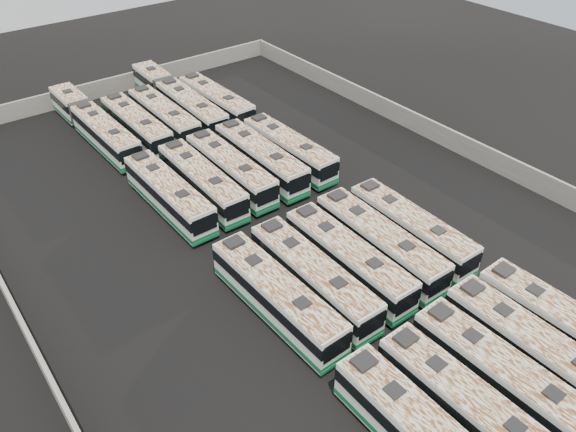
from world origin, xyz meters
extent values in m
plane|color=black|center=(0.00, 0.00, 0.00)|extent=(140.00, 140.00, 0.00)
cube|color=slate|center=(0.00, 36.30, 1.10)|extent=(45.20, 0.30, 2.20)
cube|color=slate|center=(22.30, 0.00, 1.10)|extent=(0.30, 73.20, 2.20)
cube|color=slate|center=(-22.30, 0.00, 1.10)|extent=(0.30, 73.20, 2.20)
cube|color=beige|center=(-7.17, -21.76, 3.25)|extent=(2.56, 12.22, 0.07)
cube|color=black|center=(-7.17, -19.02, 3.36)|extent=(0.99, 0.99, 0.15)
cube|color=black|center=(-7.17, -16.53, 3.41)|extent=(1.35, 1.14, 0.27)
cylinder|color=black|center=(-8.28, -17.77, 0.52)|extent=(0.29, 1.04, 1.04)
cylinder|color=black|center=(-6.06, -17.78, 0.52)|extent=(0.29, 1.04, 1.04)
cube|color=silver|center=(-3.70, -21.85, 1.75)|extent=(2.75, 12.20, 2.79)
cube|color=#0F5F37|center=(-3.70, -21.85, 0.73)|extent=(2.80, 12.25, 0.43)
cube|color=black|center=(-3.70, -21.85, 2.21)|extent=(2.81, 12.26, 0.93)
cube|color=beige|center=(-3.70, -21.85, 3.17)|extent=(2.70, 11.96, 0.07)
cube|color=black|center=(-3.65, -24.52, 3.27)|extent=(0.98, 0.98, 0.14)
cube|color=black|center=(-3.75, -19.17, 3.27)|extent=(0.98, 0.98, 0.14)
cube|color=black|center=(-3.79, -16.74, 3.32)|extent=(1.34, 1.14, 0.26)
cylinder|color=black|center=(-4.85, -17.98, 0.51)|extent=(0.30, 1.02, 1.01)
cylinder|color=black|center=(-2.69, -17.94, 0.51)|extent=(0.30, 1.02, 1.01)
cube|color=silver|center=(-0.28, -21.87, 1.79)|extent=(2.90, 12.54, 2.86)
cube|color=#0F5F37|center=(-0.28, -21.87, 0.75)|extent=(2.95, 12.59, 0.44)
cube|color=black|center=(-0.28, -21.87, 2.27)|extent=(2.96, 12.60, 0.96)
cube|color=beige|center=(-0.28, -21.87, 3.25)|extent=(2.84, 12.29, 0.07)
cube|color=black|center=(-0.21, -24.62, 3.36)|extent=(1.01, 1.01, 0.15)
cube|color=black|center=(-0.34, -19.13, 3.36)|extent=(1.01, 1.01, 0.15)
cube|color=black|center=(-0.40, -16.63, 3.41)|extent=(1.38, 1.18, 0.27)
cylinder|color=black|center=(0.93, -25.84, 0.52)|extent=(0.32, 1.05, 1.04)
cylinder|color=black|center=(-1.49, -17.91, 0.52)|extent=(0.32, 1.05, 1.04)
cylinder|color=black|center=(0.74, -17.85, 0.52)|extent=(0.32, 1.05, 1.04)
cube|color=silver|center=(3.08, -21.71, 1.80)|extent=(2.62, 12.53, 2.87)
cube|color=#0F5F37|center=(3.08, -21.71, 0.75)|extent=(2.67, 12.58, 0.44)
cube|color=black|center=(3.08, -21.71, 2.28)|extent=(2.68, 12.59, 0.96)
cube|color=beige|center=(3.08, -21.71, 3.27)|extent=(2.57, 12.28, 0.07)
cube|color=black|center=(3.08, -18.95, 3.37)|extent=(0.99, 0.99, 0.15)
cube|color=black|center=(3.08, -16.45, 3.42)|extent=(1.36, 1.15, 0.27)
cylinder|color=black|center=(1.97, -17.70, 0.52)|extent=(0.29, 1.04, 1.04)
cylinder|color=black|center=(4.20, -17.70, 0.52)|extent=(0.29, 1.04, 1.04)
cube|color=silver|center=(6.49, -21.86, 1.79)|extent=(2.91, 12.50, 2.85)
cube|color=#0F5F37|center=(6.49, -21.86, 0.75)|extent=(2.96, 12.55, 0.44)
cube|color=black|center=(6.49, -21.86, 2.26)|extent=(2.97, 12.56, 0.95)
cube|color=beige|center=(6.49, -21.86, 3.24)|extent=(2.85, 12.25, 0.07)
cube|color=black|center=(6.41, -19.12, 3.35)|extent=(1.01, 1.01, 0.15)
cube|color=black|center=(6.35, -16.63, 3.40)|extent=(1.38, 1.17, 0.27)
cylinder|color=black|center=(5.27, -17.91, 0.52)|extent=(0.32, 1.04, 1.04)
cylinder|color=black|center=(7.49, -17.85, 0.52)|extent=(0.32, 1.04, 1.04)
cube|color=silver|center=(-7.11, -7.71, 1.81)|extent=(2.87, 12.64, 2.89)
cube|color=#0F5F37|center=(-7.11, -7.71, 0.76)|extent=(2.92, 12.69, 0.44)
cube|color=black|center=(-7.11, -7.71, 2.29)|extent=(2.93, 12.70, 0.97)
cube|color=black|center=(-6.98, -14.03, 2.15)|extent=(2.31, 0.11, 1.52)
cube|color=#0F5F37|center=(-6.98, -14.03, 0.55)|extent=(2.63, 0.15, 0.29)
cube|color=beige|center=(-7.11, -7.71, 3.28)|extent=(2.82, 12.39, 0.07)
cube|color=black|center=(-7.05, -10.48, 3.39)|extent=(1.02, 1.02, 0.15)
cube|color=black|center=(-7.16, -4.94, 3.39)|extent=(1.02, 1.02, 0.15)
cube|color=black|center=(-7.21, -2.42, 3.44)|extent=(1.39, 1.18, 0.27)
cylinder|color=black|center=(-8.15, -11.76, 0.52)|extent=(0.31, 1.06, 1.05)
cylinder|color=black|center=(-5.90, -11.72, 0.52)|extent=(0.31, 1.06, 1.05)
cylinder|color=black|center=(-8.31, -3.70, 0.52)|extent=(0.31, 1.06, 1.05)
cylinder|color=black|center=(-6.06, -3.66, 0.52)|extent=(0.31, 1.06, 1.05)
cube|color=silver|center=(-3.76, -7.71, 1.79)|extent=(2.74, 12.50, 2.86)
cube|color=#0F5F37|center=(-3.76, -7.71, 0.75)|extent=(2.79, 12.55, 0.44)
cube|color=black|center=(-3.76, -7.71, 2.27)|extent=(2.80, 12.56, 0.96)
cube|color=black|center=(-3.83, -13.96, 2.13)|extent=(2.29, 0.09, 1.51)
cube|color=#0F5F37|center=(-3.83, -13.96, 0.54)|extent=(2.60, 0.13, 0.29)
cube|color=beige|center=(-3.76, -7.71, 3.25)|extent=(2.68, 12.25, 0.07)
cube|color=black|center=(-3.79, -10.45, 3.36)|extent=(1.00, 1.00, 0.15)
cube|color=black|center=(-3.73, -4.96, 3.36)|extent=(1.00, 1.00, 0.15)
cube|color=black|center=(-3.70, -2.47, 3.41)|extent=(1.36, 1.16, 0.27)
cylinder|color=black|center=(-4.92, -11.68, 0.52)|extent=(0.30, 1.04, 1.04)
cylinder|color=black|center=(-2.70, -11.71, 0.52)|extent=(0.30, 1.04, 1.04)
cylinder|color=black|center=(-4.83, -3.70, 0.52)|extent=(0.30, 1.04, 1.04)
cylinder|color=black|center=(-2.61, -3.73, 0.52)|extent=(0.30, 1.04, 1.04)
cube|color=silver|center=(-0.33, -7.74, 1.78)|extent=(2.71, 12.41, 2.84)
cube|color=#0F5F37|center=(-0.33, -7.74, 0.74)|extent=(2.76, 12.46, 0.43)
cube|color=black|center=(-0.33, -7.74, 2.25)|extent=(2.77, 12.47, 0.95)
cube|color=black|center=(-0.39, -13.95, 2.11)|extent=(2.27, 0.08, 1.50)
cube|color=#0F5F37|center=(-0.39, -13.95, 0.54)|extent=(2.58, 0.13, 0.29)
cube|color=beige|center=(-0.33, -7.74, 3.23)|extent=(2.65, 12.16, 0.07)
cube|color=black|center=(-0.35, -10.46, 3.33)|extent=(0.99, 0.99, 0.14)
cube|color=black|center=(-0.30, -5.02, 3.33)|extent=(0.99, 0.99, 0.14)
cube|color=black|center=(-0.27, -2.54, 3.38)|extent=(1.35, 1.15, 0.27)
cylinder|color=black|center=(-1.47, -11.69, 0.52)|extent=(0.30, 1.03, 1.03)
cylinder|color=black|center=(0.74, -11.71, 0.52)|extent=(0.30, 1.03, 1.03)
cylinder|color=black|center=(-1.39, -3.77, 0.52)|extent=(0.30, 1.03, 1.03)
cylinder|color=black|center=(0.82, -3.79, 0.52)|extent=(0.30, 1.03, 1.03)
cube|color=silver|center=(2.97, -7.78, 1.82)|extent=(2.95, 12.74, 2.91)
cube|color=#0F5F37|center=(2.97, -7.78, 0.76)|extent=(3.00, 12.79, 0.44)
cube|color=black|center=(2.97, -7.78, 2.30)|extent=(3.01, 12.80, 0.97)
cube|color=black|center=(2.82, -14.14, 2.17)|extent=(2.33, 0.12, 1.53)
cube|color=#0F5F37|center=(2.82, -14.14, 0.55)|extent=(2.64, 0.16, 0.30)
cube|color=beige|center=(2.97, -7.78, 3.31)|extent=(2.89, 12.49, 0.07)
cube|color=black|center=(2.91, -10.57, 3.41)|extent=(1.03, 1.03, 0.15)
cube|color=black|center=(3.04, -4.99, 3.41)|extent=(1.03, 1.03, 0.15)
cube|color=black|center=(3.11, -2.46, 3.47)|extent=(1.40, 1.20, 0.27)
cylinder|color=black|center=(1.74, -11.81, 0.53)|extent=(0.32, 1.06, 1.06)
cylinder|color=black|center=(4.01, -11.87, 0.53)|extent=(0.32, 1.06, 1.06)
cylinder|color=black|center=(1.94, -3.70, 0.53)|extent=(0.32, 1.06, 1.06)
cylinder|color=black|center=(4.20, -3.75, 0.53)|extent=(0.32, 1.06, 1.06)
cube|color=silver|center=(6.44, -7.97, 1.75)|extent=(2.75, 12.20, 2.79)
cube|color=#0F5F37|center=(6.44, -7.97, 0.73)|extent=(2.80, 12.25, 0.43)
cube|color=black|center=(6.44, -7.97, 2.21)|extent=(2.81, 12.26, 0.93)
cube|color=black|center=(6.33, -14.07, 2.08)|extent=(2.23, 0.10, 1.47)
cube|color=#0F5F37|center=(6.33, -14.07, 0.53)|extent=(2.53, 0.15, 0.28)
cube|color=beige|center=(6.44, -7.97, 3.17)|extent=(2.69, 11.96, 0.07)
cube|color=black|center=(6.39, -10.65, 3.27)|extent=(0.98, 0.98, 0.14)
cube|color=black|center=(6.48, -5.30, 3.27)|extent=(0.98, 0.98, 0.14)
cube|color=black|center=(6.53, -2.87, 3.32)|extent=(1.34, 1.14, 0.26)
cylinder|color=black|center=(5.28, -11.84, 0.51)|extent=(0.30, 1.02, 1.01)
cylinder|color=black|center=(7.45, -11.88, 0.51)|extent=(0.30, 1.02, 1.01)
cylinder|color=black|center=(5.42, -4.07, 0.51)|extent=(0.30, 1.02, 1.01)
cylinder|color=black|center=(7.59, -4.10, 0.51)|extent=(0.30, 1.02, 1.01)
cube|color=silver|center=(-7.11, 8.64, 1.78)|extent=(2.70, 12.40, 2.84)
cube|color=#0F5F37|center=(-7.11, 8.64, 0.74)|extent=(2.75, 12.45, 0.43)
cube|color=black|center=(-7.11, 8.64, 2.25)|extent=(2.76, 12.46, 0.95)
cube|color=black|center=(-7.05, 2.43, 2.11)|extent=(2.27, 0.08, 1.50)
cube|color=#0F5F37|center=(-7.05, 2.43, 0.54)|extent=(2.58, 0.13, 0.29)
cube|color=beige|center=(-7.11, 8.64, 3.23)|extent=(2.65, 12.15, 0.07)
cube|color=black|center=(-7.08, 5.92, 3.33)|extent=(0.99, 0.99, 0.14)
cube|color=black|center=(-7.13, 11.37, 3.33)|extent=(0.99, 0.99, 0.14)
cube|color=black|center=(-7.16, 13.84, 3.38)|extent=(1.35, 1.15, 0.27)
cylinder|color=black|center=(-8.17, 4.67, 0.52)|extent=(0.30, 1.03, 1.03)
cylinder|color=black|center=(-5.96, 4.69, 0.52)|extent=(0.30, 1.03, 1.03)
cylinder|color=black|center=(-8.25, 12.59, 0.52)|extent=(0.30, 1.03, 1.03)
cylinder|color=black|center=(-6.04, 12.61, 0.52)|extent=(0.30, 1.03, 1.03)
cube|color=silver|center=(-3.68, 8.71, 1.78)|extent=(2.78, 12.41, 2.84)
cube|color=#0F5F37|center=(-3.68, 8.71, 0.74)|extent=(2.83, 12.46, 0.43)
cube|color=black|center=(-3.68, 8.71, 2.25)|extent=(2.84, 12.47, 0.95)
cube|color=black|center=(-3.78, 2.51, 2.11)|extent=(2.27, 0.10, 1.49)
cube|color=#0F5F37|center=(-3.78, 2.51, 0.54)|extent=(2.58, 0.14, 0.29)
cube|color=beige|center=(-3.68, 8.71, 3.23)|extent=(2.73, 12.16, 0.07)
cube|color=black|center=(-3.72, 5.99, 3.33)|extent=(1.00, 1.00, 0.14)
cube|color=black|center=(-3.63, 11.43, 3.33)|extent=(1.00, 1.00, 0.14)
cube|color=black|center=(-3.59, 13.91, 3.38)|extent=(1.36, 1.16, 0.27)
cylinder|color=black|center=(-4.85, 4.77, 0.52)|extent=(0.31, 1.04, 1.03)
cylinder|color=black|center=(-2.64, 4.74, 0.52)|extent=(0.31, 1.04, 1.03)
cylinder|color=black|center=(-4.71, 12.69, 0.52)|extent=(0.31, 1.04, 1.03)
cylinder|color=black|center=(-2.51, 12.65, 0.52)|extent=(0.31, 1.04, 1.03)
cube|color=silver|center=(-0.42, 8.89, 1.78)|extent=(2.67, 12.39, 2.84)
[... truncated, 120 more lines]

